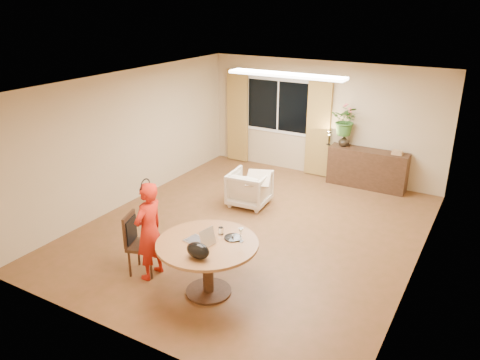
# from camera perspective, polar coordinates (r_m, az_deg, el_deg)

# --- Properties ---
(floor) EXTENTS (6.50, 6.50, 0.00)m
(floor) POSITION_cam_1_polar(r_m,az_deg,el_deg) (8.39, 1.58, -6.03)
(floor) COLOR brown
(floor) RESTS_ON ground
(ceiling) EXTENTS (6.50, 6.50, 0.00)m
(ceiling) POSITION_cam_1_polar(r_m,az_deg,el_deg) (7.55, 1.79, 11.77)
(ceiling) COLOR white
(ceiling) RESTS_ON wall_back
(wall_back) EXTENTS (5.50, 0.00, 5.50)m
(wall_back) POSITION_cam_1_polar(r_m,az_deg,el_deg) (10.74, 10.02, 7.24)
(wall_back) COLOR tan
(wall_back) RESTS_ON floor
(wall_left) EXTENTS (0.00, 6.50, 6.50)m
(wall_left) POSITION_cam_1_polar(r_m,az_deg,el_deg) (9.43, -13.25, 5.04)
(wall_left) COLOR tan
(wall_left) RESTS_ON floor
(wall_right) EXTENTS (0.00, 6.50, 6.50)m
(wall_right) POSITION_cam_1_polar(r_m,az_deg,el_deg) (7.09, 21.65, -1.37)
(wall_right) COLOR tan
(wall_right) RESTS_ON floor
(window) EXTENTS (1.70, 0.03, 1.30)m
(window) POSITION_cam_1_polar(r_m,az_deg,el_deg) (11.08, 4.66, 9.00)
(window) COLOR white
(window) RESTS_ON wall_back
(curtain_left) EXTENTS (0.55, 0.08, 2.25)m
(curtain_left) POSITION_cam_1_polar(r_m,az_deg,el_deg) (11.57, -0.29, 7.80)
(curtain_left) COLOR olive
(curtain_left) RESTS_ON wall_back
(curtain_right) EXTENTS (0.55, 0.08, 2.25)m
(curtain_right) POSITION_cam_1_polar(r_m,az_deg,el_deg) (10.70, 9.53, 6.38)
(curtain_right) COLOR olive
(curtain_right) RESTS_ON wall_back
(ceiling_panel) EXTENTS (2.20, 0.35, 0.05)m
(ceiling_panel) POSITION_cam_1_polar(r_m,az_deg,el_deg) (8.62, 5.66, 12.64)
(ceiling_panel) COLOR white
(ceiling_panel) RESTS_ON ceiling
(dining_table) EXTENTS (1.39, 1.39, 0.79)m
(dining_table) POSITION_cam_1_polar(r_m,az_deg,el_deg) (6.43, -3.98, -8.90)
(dining_table) COLOR brown
(dining_table) RESTS_ON floor
(dining_chair) EXTENTS (0.56, 0.53, 0.94)m
(dining_chair) POSITION_cam_1_polar(r_m,az_deg,el_deg) (7.09, -11.70, -7.66)
(dining_chair) COLOR black
(dining_chair) RESTS_ON floor
(child) EXTENTS (0.54, 0.36, 1.48)m
(child) POSITION_cam_1_polar(r_m,az_deg,el_deg) (6.85, -11.02, -6.11)
(child) COLOR red
(child) RESTS_ON floor
(laptop) EXTENTS (0.42, 0.32, 0.25)m
(laptop) POSITION_cam_1_polar(r_m,az_deg,el_deg) (6.31, -5.12, -6.50)
(laptop) COLOR #B7B7BC
(laptop) RESTS_ON dining_table
(tumbler) EXTENTS (0.07, 0.07, 0.11)m
(tumbler) POSITION_cam_1_polar(r_m,az_deg,el_deg) (6.51, -2.35, -6.22)
(tumbler) COLOR white
(tumbler) RESTS_ON dining_table
(wine_glass) EXTENTS (0.09, 0.09, 0.20)m
(wine_glass) POSITION_cam_1_polar(r_m,az_deg,el_deg) (6.30, 0.09, -6.70)
(wine_glass) COLOR white
(wine_glass) RESTS_ON dining_table
(pot_lid) EXTENTS (0.26, 0.26, 0.04)m
(pot_lid) POSITION_cam_1_polar(r_m,az_deg,el_deg) (6.42, -0.88, -6.97)
(pot_lid) COLOR white
(pot_lid) RESTS_ON dining_table
(handbag) EXTENTS (0.35, 0.23, 0.22)m
(handbag) POSITION_cam_1_polar(r_m,az_deg,el_deg) (5.95, -5.15, -8.56)
(handbag) COLOR black
(handbag) RESTS_ON dining_table
(armchair) EXTENTS (0.81, 0.83, 0.70)m
(armchair) POSITION_cam_1_polar(r_m,az_deg,el_deg) (9.22, 1.17, -1.03)
(armchair) COLOR beige
(armchair) RESTS_ON floor
(throw) EXTENTS (0.62, 0.67, 0.03)m
(throw) POSITION_cam_1_polar(r_m,az_deg,el_deg) (8.93, 2.27, 0.71)
(throw) COLOR beige
(throw) RESTS_ON armchair
(sideboard) EXTENTS (1.67, 0.41, 0.84)m
(sideboard) POSITION_cam_1_polar(r_m,az_deg,el_deg) (10.44, 15.24, 1.35)
(sideboard) COLOR black
(sideboard) RESTS_ON floor
(vase) EXTENTS (0.26, 0.26, 0.25)m
(vase) POSITION_cam_1_polar(r_m,az_deg,el_deg) (10.42, 12.56, 4.69)
(vase) COLOR black
(vase) RESTS_ON sideboard
(bouquet) EXTENTS (0.62, 0.55, 0.66)m
(bouquet) POSITION_cam_1_polar(r_m,az_deg,el_deg) (10.30, 12.80, 7.10)
(bouquet) COLOR #366F29
(bouquet) RESTS_ON vase
(book_stack) EXTENTS (0.23, 0.18, 0.09)m
(book_stack) POSITION_cam_1_polar(r_m,az_deg,el_deg) (10.18, 18.63, 3.22)
(book_stack) COLOR #8E6248
(book_stack) RESTS_ON sideboard
(desk_lamp) EXTENTS (0.14, 0.14, 0.32)m
(desk_lamp) POSITION_cam_1_polar(r_m,az_deg,el_deg) (10.46, 10.77, 5.11)
(desk_lamp) COLOR black
(desk_lamp) RESTS_ON sideboard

